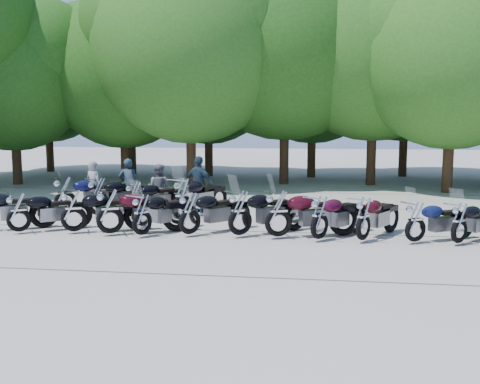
# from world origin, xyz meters

# --- Properties ---
(ground) EXTENTS (90.00, 90.00, 0.00)m
(ground) POSITION_xyz_m (0.00, 0.00, 0.00)
(ground) COLOR gray
(ground) RESTS_ON ground
(tree_1) EXTENTS (6.97, 6.97, 8.55)m
(tree_1) POSITION_xyz_m (-12.04, 11.24, 5.06)
(tree_1) COLOR #3A2614
(tree_1) RESTS_ON ground
(tree_2) EXTENTS (7.31, 7.31, 8.97)m
(tree_2) POSITION_xyz_m (-7.25, 12.84, 5.31)
(tree_2) COLOR #3A2614
(tree_2) RESTS_ON ground
(tree_3) EXTENTS (8.70, 8.70, 10.67)m
(tree_3) POSITION_xyz_m (-3.57, 11.24, 6.32)
(tree_3) COLOR #3A2614
(tree_3) RESTS_ON ground
(tree_4) EXTENTS (9.13, 9.13, 11.20)m
(tree_4) POSITION_xyz_m (0.54, 13.09, 6.64)
(tree_4) COLOR #3A2614
(tree_4) RESTS_ON ground
(tree_5) EXTENTS (9.04, 9.04, 11.10)m
(tree_5) POSITION_xyz_m (4.61, 13.20, 6.57)
(tree_5) COLOR #3A2614
(tree_5) RESTS_ON ground
(tree_6) EXTENTS (8.00, 8.00, 9.82)m
(tree_6) POSITION_xyz_m (7.55, 10.82, 5.81)
(tree_6) COLOR #3A2614
(tree_6) RESTS_ON ground
(tree_9) EXTENTS (7.59, 7.59, 9.32)m
(tree_9) POSITION_xyz_m (-13.53, 17.59, 5.52)
(tree_9) COLOR #3A2614
(tree_9) RESTS_ON ground
(tree_10) EXTENTS (7.78, 7.78, 9.55)m
(tree_10) POSITION_xyz_m (-8.29, 16.97, 5.66)
(tree_10) COLOR #3A2614
(tree_10) RESTS_ON ground
(tree_11) EXTENTS (7.56, 7.56, 9.28)m
(tree_11) POSITION_xyz_m (-3.76, 16.43, 5.49)
(tree_11) COLOR #3A2614
(tree_11) RESTS_ON ground
(tree_12) EXTENTS (7.88, 7.88, 9.67)m
(tree_12) POSITION_xyz_m (1.80, 16.47, 5.72)
(tree_12) COLOR #3A2614
(tree_12) RESTS_ON ground
(tree_13) EXTENTS (8.31, 8.31, 10.20)m
(tree_13) POSITION_xyz_m (6.69, 17.47, 6.04)
(tree_13) COLOR #3A2614
(tree_13) RESTS_ON ground
(motorcycle_1) EXTENTS (2.20, 1.89, 1.27)m
(motorcycle_1) POSITION_xyz_m (-5.89, 0.33, 0.63)
(motorcycle_1) COLOR black
(motorcycle_1) RESTS_ON ground
(motorcycle_2) EXTENTS (2.50, 1.64, 1.36)m
(motorcycle_2) POSITION_xyz_m (-4.41, 0.53, 0.68)
(motorcycle_2) COLOR black
(motorcycle_2) RESTS_ON ground
(motorcycle_3) EXTENTS (2.60, 1.84, 1.43)m
(motorcycle_3) POSITION_xyz_m (-3.33, 0.40, 0.71)
(motorcycle_3) COLOR #340710
(motorcycle_3) RESTS_ON ground
(motorcycle_4) EXTENTS (1.74, 2.32, 1.29)m
(motorcycle_4) POSITION_xyz_m (-2.45, 0.37, 0.64)
(motorcycle_4) COLOR black
(motorcycle_4) RESTS_ON ground
(motorcycle_5) EXTENTS (2.11, 2.22, 1.33)m
(motorcycle_5) POSITION_xyz_m (-1.22, 0.62, 0.66)
(motorcycle_5) COLOR black
(motorcycle_5) RESTS_ON ground
(motorcycle_6) EXTENTS (2.39, 2.17, 1.40)m
(motorcycle_6) POSITION_xyz_m (0.12, 0.66, 0.70)
(motorcycle_6) COLOR black
(motorcycle_6) RESTS_ON ground
(motorcycle_7) EXTENTS (2.65, 1.64, 1.44)m
(motorcycle_7) POSITION_xyz_m (1.13, 0.60, 0.72)
(motorcycle_7) COLOR #350711
(motorcycle_7) RESTS_ON ground
(motorcycle_8) EXTENTS (1.98, 2.28, 1.32)m
(motorcycle_8) POSITION_xyz_m (2.18, 0.48, 0.66)
(motorcycle_8) COLOR #37071D
(motorcycle_8) RESTS_ON ground
(motorcycle_9) EXTENTS (1.80, 2.34, 1.30)m
(motorcycle_9) POSITION_xyz_m (3.27, 0.50, 0.65)
(motorcycle_9) COLOR #34070F
(motorcycle_9) RESTS_ON ground
(motorcycle_10) EXTENTS (2.17, 1.64, 1.21)m
(motorcycle_10) POSITION_xyz_m (4.54, 0.50, 0.60)
(motorcycle_10) COLOR #0E153F
(motorcycle_10) RESTS_ON ground
(motorcycle_11) EXTENTS (1.98, 1.92, 1.20)m
(motorcycle_11) POSITION_xyz_m (5.59, 0.49, 0.60)
(motorcycle_11) COLOR black
(motorcycle_11) RESTS_ON ground
(motorcycle_13) EXTENTS (2.52, 2.04, 1.42)m
(motorcycle_13) POSITION_xyz_m (-5.93, 3.27, 0.71)
(motorcycle_13) COLOR #0C0F38
(motorcycle_13) RESTS_ON ground
(motorcycle_14) EXTENTS (2.27, 2.36, 1.42)m
(motorcycle_14) POSITION_xyz_m (-4.73, 3.11, 0.71)
(motorcycle_14) COLOR black
(motorcycle_14) RESTS_ON ground
(motorcycle_15) EXTENTS (2.04, 2.20, 1.30)m
(motorcycle_15) POSITION_xyz_m (-3.52, 3.04, 0.65)
(motorcycle_15) COLOR black
(motorcycle_15) RESTS_ON ground
(motorcycle_16) EXTENTS (1.87, 2.62, 1.44)m
(motorcycle_16) POSITION_xyz_m (-2.04, 3.14, 0.72)
(motorcycle_16) COLOR black
(motorcycle_16) RESTS_ON ground
(rider_0) EXTENTS (0.74, 0.62, 1.72)m
(rider_0) POSITION_xyz_m (-5.32, 4.17, 0.86)
(rider_0) COLOR gray
(rider_0) RESTS_ON ground
(rider_1) EXTENTS (0.87, 0.73, 1.62)m
(rider_1) POSITION_xyz_m (-3.11, 4.30, 0.81)
(rider_1) COLOR gray
(rider_1) RESTS_ON ground
(rider_2) EXTENTS (1.20, 0.85, 1.89)m
(rider_2) POSITION_xyz_m (-1.76, 4.36, 0.94)
(rider_2) COLOR #233849
(rider_2) RESTS_ON ground
(rider_3) EXTENTS (0.73, 0.56, 1.78)m
(rider_3) POSITION_xyz_m (-4.24, 4.53, 0.89)
(rider_3) COLOR #1E323F
(rider_3) RESTS_ON ground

